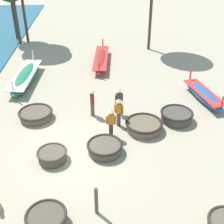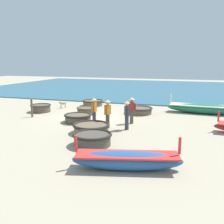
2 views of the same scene
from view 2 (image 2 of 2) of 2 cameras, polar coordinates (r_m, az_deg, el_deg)
name	(u,v)px [view 2 (image 2 of 2)]	position (r m, az deg, el deg)	size (l,w,h in m)	color
ground_plane	(89,118)	(18.15, -4.96, -1.23)	(80.00, 80.00, 0.00)	tan
sea	(175,89)	(36.82, 13.56, 4.87)	(28.00, 52.00, 0.10)	#2D667F
coracle_front_left	(78,118)	(16.88, -7.43, -1.25)	(1.75, 1.75, 0.52)	brown
coracle_beside_post	(92,139)	(12.23, -4.30, -5.80)	(1.83, 1.83, 0.58)	#4C473F
coracle_nearest	(41,108)	(20.79, -15.25, 0.88)	(1.56, 1.56, 0.58)	brown
coracle_center	(93,103)	(22.92, -4.21, 2.06)	(1.80, 1.80, 0.49)	brown
coracle_front_right	(139,110)	(19.50, 5.99, 0.41)	(1.94, 1.94, 0.48)	brown
coracle_upturned	(91,128)	(14.28, -4.54, -3.46)	(2.02, 2.02, 0.52)	brown
coracle_weathered	(86,110)	(19.29, -5.61, 0.35)	(1.43, 1.43, 0.52)	brown
long_boat_blue_hull	(127,160)	(9.59, 3.29, -10.39)	(1.91, 4.11, 1.25)	#285693
long_boat_green_hull	(205,109)	(20.57, 19.63, 0.71)	(1.52, 5.58, 1.33)	#237551
fisherman_crouching	(132,109)	(16.24, 4.33, 0.75)	(0.36, 0.53, 1.67)	#4C473D
fisherman_hauling	(108,112)	(15.18, -0.95, 0.05)	(0.49, 0.36, 1.67)	#4C473D
fisherman_standing_right	(127,113)	(14.77, 3.26, -0.28)	(0.47, 0.36, 1.67)	#383842
fisherman_by_coracle	(94,109)	(15.94, -3.92, 0.56)	(0.53, 0.36, 1.67)	#383842
dog	(63,104)	(22.09, -10.71, 1.82)	(0.37, 0.65, 0.55)	tan
mooring_post_inland	(32,108)	(18.96, -17.06, 0.85)	(0.14, 0.14, 1.30)	brown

